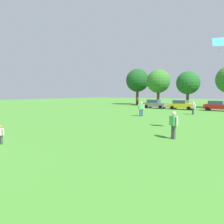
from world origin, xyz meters
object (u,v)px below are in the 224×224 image
at_px(child_kite_flyer, 1,133).
at_px(parked_car_yellow_1, 181,105).
at_px(bystander_midfield, 141,108).
at_px(parked_car_red_2, 218,106).
at_px(tree_far_left, 137,80).
at_px(adult_bystander, 174,123).
at_px(parked_car_gray_0, 155,104).
at_px(kite, 220,43).
at_px(tree_left, 158,81).
at_px(tree_center, 188,83).
at_px(bystander_near_trees, 193,107).

height_order(child_kite_flyer, parked_car_yellow_1, parked_car_yellow_1).
xyz_separation_m(bystander_midfield, parked_car_yellow_1, (0.65, 13.80, -0.22)).
height_order(parked_car_red_2, tree_far_left, tree_far_left).
bearing_deg(adult_bystander, parked_car_red_2, -45.94).
xyz_separation_m(parked_car_yellow_1, tree_far_left, (-14.42, 9.26, 5.35)).
relative_size(parked_car_yellow_1, parked_car_red_2, 1.00).
relative_size(child_kite_flyer, parked_car_gray_0, 0.26).
relative_size(bystander_midfield, kite, 1.56).
relative_size(parked_car_gray_0, tree_left, 0.51).
bearing_deg(adult_bystander, kite, -76.50).
distance_m(adult_bystander, bystander_midfield, 12.80).
distance_m(kite, parked_car_yellow_1, 22.89).
bearing_deg(child_kite_flyer, parked_car_red_2, 84.79).
relative_size(parked_car_yellow_1, tree_center, 0.57).
xyz_separation_m(bystander_near_trees, tree_center, (-5.11, 14.71, 4.03)).
xyz_separation_m(child_kite_flyer, parked_car_red_2, (5.93, 31.93, 0.20)).
bearing_deg(tree_center, child_kite_flyer, -88.78).
height_order(child_kite_flyer, tree_left, tree_left).
bearing_deg(tree_center, parked_car_red_2, -42.53).
distance_m(tree_far_left, tree_left, 7.09).
xyz_separation_m(kite, tree_left, (-16.78, 27.36, -0.82)).
xyz_separation_m(parked_car_red_2, tree_far_left, (-20.17, 8.53, 5.35)).
distance_m(parked_car_yellow_1, tree_far_left, 17.95).
distance_m(kite, parked_car_red_2, 21.97).
bearing_deg(kite, parked_car_red_2, 99.07).
bearing_deg(bystander_midfield, adult_bystander, -94.79).
bearing_deg(parked_car_red_2, tree_far_left, 157.07).
height_order(tree_far_left, tree_left, tree_far_left).
bearing_deg(adult_bystander, tree_center, -34.44).
bearing_deg(parked_car_red_2, parked_car_gray_0, -176.10).
relative_size(bystander_near_trees, parked_car_yellow_1, 0.41).
distance_m(parked_car_red_2, tree_center, 10.07).
height_order(tree_left, tree_center, tree_left).
bearing_deg(tree_far_left, bystander_near_trees, -42.61).
xyz_separation_m(parked_car_red_2, tree_center, (-6.74, 6.18, 4.22)).
bearing_deg(parked_car_red_2, kite, -80.93).
xyz_separation_m(kite, tree_far_left, (-23.51, 29.50, -0.25)).
distance_m(parked_car_red_2, tree_far_left, 22.54).
bearing_deg(bystander_midfield, tree_left, 65.83).
bearing_deg(parked_car_red_2, bystander_near_trees, -100.77).
relative_size(tree_far_left, tree_left, 1.10).
xyz_separation_m(bystander_midfield, parked_car_red_2, (6.40, 14.53, -0.22)).
bearing_deg(adult_bystander, child_kite_flyer, 85.26).
distance_m(parked_car_yellow_1, tree_center, 8.15).
distance_m(bystander_midfield, tree_center, 21.09).
xyz_separation_m(adult_bystander, parked_car_yellow_1, (-7.23, 23.89, -0.20)).
bearing_deg(bystander_near_trees, parked_car_yellow_1, -15.59).
height_order(bystander_near_trees, parked_car_red_2, bystander_near_trees).
xyz_separation_m(child_kite_flyer, kite, (9.27, 10.96, 5.81)).
bearing_deg(bystander_near_trees, tree_center, -24.31).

